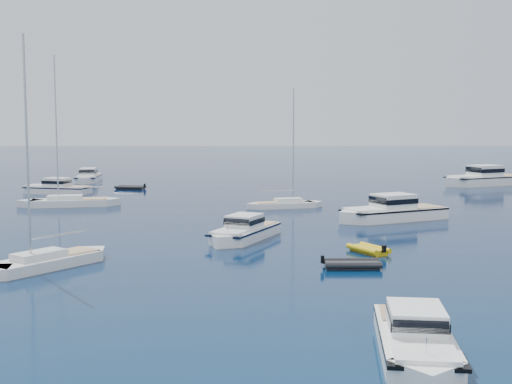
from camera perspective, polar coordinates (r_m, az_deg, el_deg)
ground at (r=39.52m, az=5.06°, el=-6.54°), size 400.00×400.00×0.00m
motor_cruiser_near at (r=26.14m, az=13.38°, el=-13.29°), size 3.71×8.92×2.27m
motor_cruiser_left at (r=49.18m, az=-1.07°, el=-4.04°), size 6.14×9.16×2.32m
motor_cruiser_centre at (r=59.90m, az=11.35°, el=-2.35°), size 11.53×7.83×2.92m
motor_cruiser_far_l at (r=83.92m, az=-16.60°, el=-0.13°), size 9.62×4.99×2.42m
motor_cruiser_distant at (r=96.01m, az=18.67°, el=0.55°), size 13.73×9.04×3.47m
motor_cruiser_horizon at (r=99.32m, az=-14.00°, el=0.86°), size 3.63×9.65×2.48m
sailboat_fore at (r=41.72m, az=-17.42°, el=-6.13°), size 7.69×9.06×13.95m
sailboat_mid_l at (r=71.09m, az=-15.51°, el=-1.15°), size 11.03×4.59×15.75m
sailboat_centre at (r=67.22m, az=2.47°, el=-1.34°), size 8.61×4.37×12.26m
tender_yellow at (r=44.86m, az=9.50°, el=-5.10°), size 3.00×3.53×0.95m
tender_grey_near at (r=40.15m, az=8.13°, el=-6.38°), size 3.49×1.93×0.95m
tender_grey_far at (r=87.11m, az=-10.59°, el=0.24°), size 4.21×2.86×0.95m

